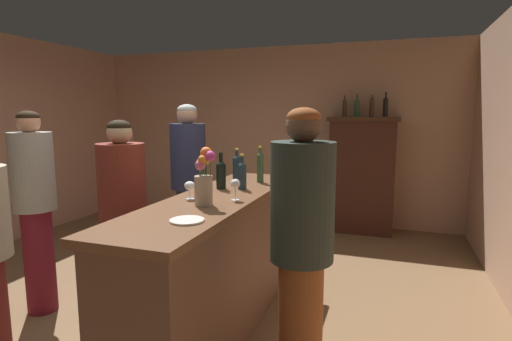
% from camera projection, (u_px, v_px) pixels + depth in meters
% --- Properties ---
extents(floor, '(8.50, 8.50, 0.00)m').
position_uv_depth(floor, '(151.00, 315.00, 3.30)').
color(floor, brown).
rests_on(floor, ground).
extents(wall_back, '(5.74, 0.12, 2.64)m').
position_uv_depth(wall_back, '(270.00, 135.00, 6.22)').
color(wall_back, tan).
rests_on(wall_back, ground).
extents(bar_counter, '(0.61, 2.32, 1.04)m').
position_uv_depth(bar_counter, '(217.00, 264.00, 3.01)').
color(bar_counter, brown).
rests_on(bar_counter, ground).
extents(display_cabinet, '(0.94, 0.48, 1.60)m').
position_uv_depth(display_cabinet, '(362.00, 173.00, 5.52)').
color(display_cabinet, '#3A1D13').
rests_on(display_cabinet, ground).
extents(wine_bottle_syrah, '(0.07, 0.07, 0.28)m').
position_uv_depth(wine_bottle_syrah, '(242.00, 174.00, 3.20)').
color(wine_bottle_syrah, '#1D3039').
rests_on(wine_bottle_syrah, bar_counter).
extents(wine_bottle_pinot, '(0.07, 0.07, 0.29)m').
position_uv_depth(wine_bottle_pinot, '(237.00, 167.00, 3.60)').
color(wine_bottle_pinot, '#172B35').
rests_on(wine_bottle_pinot, bar_counter).
extents(wine_bottle_merlot, '(0.08, 0.08, 0.30)m').
position_uv_depth(wine_bottle_merlot, '(221.00, 173.00, 3.22)').
color(wine_bottle_merlot, black).
rests_on(wine_bottle_merlot, bar_counter).
extents(wine_bottle_chardonnay, '(0.06, 0.06, 0.32)m').
position_uv_depth(wine_bottle_chardonnay, '(260.00, 166.00, 3.52)').
color(wine_bottle_chardonnay, '#2C4A2D').
rests_on(wine_bottle_chardonnay, bar_counter).
extents(wine_glass_front, '(0.08, 0.08, 0.13)m').
position_uv_depth(wine_glass_front, '(276.00, 169.00, 3.66)').
color(wine_glass_front, white).
rests_on(wine_glass_front, bar_counter).
extents(wine_glass_mid, '(0.07, 0.07, 0.15)m').
position_uv_depth(wine_glass_mid, '(235.00, 184.00, 2.79)').
color(wine_glass_mid, white).
rests_on(wine_glass_mid, bar_counter).
extents(wine_glass_rear, '(0.08, 0.08, 0.13)m').
position_uv_depth(wine_glass_rear, '(190.00, 186.00, 2.83)').
color(wine_glass_rear, white).
rests_on(wine_glass_rear, bar_counter).
extents(flower_arrangement, '(0.15, 0.14, 0.39)m').
position_uv_depth(flower_arrangement, '(204.00, 178.00, 2.63)').
color(flower_arrangement, tan).
rests_on(flower_arrangement, bar_counter).
extents(cheese_plate, '(0.20, 0.20, 0.01)m').
position_uv_depth(cheese_plate, '(187.00, 220.00, 2.26)').
color(cheese_plate, white).
rests_on(cheese_plate, bar_counter).
extents(display_bottle_left, '(0.06, 0.06, 0.29)m').
position_uv_depth(display_bottle_left, '(345.00, 107.00, 5.48)').
color(display_bottle_left, '#483115').
rests_on(display_bottle_left, display_cabinet).
extents(display_bottle_midleft, '(0.07, 0.07, 0.31)m').
position_uv_depth(display_bottle_midleft, '(357.00, 107.00, 5.42)').
color(display_bottle_midleft, '#2B512F').
rests_on(display_bottle_midleft, display_cabinet).
extents(display_bottle_center, '(0.06, 0.06, 0.31)m').
position_uv_depth(display_bottle_center, '(372.00, 106.00, 5.36)').
color(display_bottle_center, '#462D17').
rests_on(display_bottle_center, display_cabinet).
extents(display_bottle_midright, '(0.07, 0.07, 0.33)m').
position_uv_depth(display_bottle_midright, '(386.00, 106.00, 5.30)').
color(display_bottle_midright, black).
rests_on(display_bottle_midright, display_cabinet).
extents(patron_in_grey, '(0.33, 0.33, 1.67)m').
position_uv_depth(patron_in_grey, '(35.00, 203.00, 3.25)').
color(patron_in_grey, maroon).
rests_on(patron_in_grey, ground).
extents(patron_in_navy, '(0.37, 0.37, 1.60)m').
position_uv_depth(patron_in_navy, '(123.00, 211.00, 3.20)').
color(patron_in_navy, '#4F5D50').
rests_on(patron_in_navy, ground).
extents(patron_redhead, '(0.37, 0.37, 1.74)m').
position_uv_depth(patron_redhead, '(189.00, 179.00, 4.20)').
color(patron_redhead, '#373528').
rests_on(patron_redhead, ground).
extents(patron_by_cabinet, '(0.36, 0.36, 1.52)m').
position_uv_depth(patron_by_cabinet, '(126.00, 196.00, 4.02)').
color(patron_by_cabinet, '#1D2B48').
rests_on(patron_by_cabinet, ground).
extents(bartender, '(0.35, 0.35, 1.68)m').
position_uv_depth(bartender, '(302.00, 246.00, 2.21)').
color(bartender, brown).
rests_on(bartender, ground).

